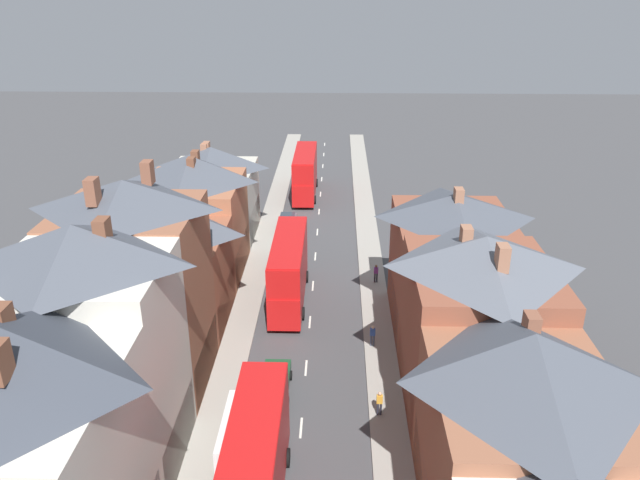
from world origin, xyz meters
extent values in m
cube|color=gray|center=(-5.10, 38.00, 0.07)|extent=(2.20, 104.00, 0.14)
cube|color=gray|center=(5.10, 38.00, 0.07)|extent=(2.20, 104.00, 0.14)
cube|color=silver|center=(0.00, 18.00, 0.01)|extent=(0.14, 1.80, 0.01)
cube|color=silver|center=(0.00, 24.00, 0.01)|extent=(0.14, 1.80, 0.01)
cube|color=silver|center=(0.00, 30.00, 0.01)|extent=(0.14, 1.80, 0.01)
cube|color=silver|center=(0.00, 36.00, 0.01)|extent=(0.14, 1.80, 0.01)
cube|color=silver|center=(0.00, 42.00, 0.01)|extent=(0.14, 1.80, 0.01)
cube|color=silver|center=(0.00, 48.00, 0.01)|extent=(0.14, 1.80, 0.01)
cube|color=silver|center=(0.00, 54.00, 0.01)|extent=(0.14, 1.80, 0.01)
cube|color=silver|center=(0.00, 60.00, 0.01)|extent=(0.14, 1.80, 0.01)
cube|color=silver|center=(0.00, 66.00, 0.01)|extent=(0.14, 1.80, 0.01)
cube|color=silver|center=(0.00, 72.00, 0.01)|extent=(0.14, 1.80, 0.01)
cube|color=silver|center=(0.00, 78.00, 0.01)|extent=(0.14, 1.80, 0.01)
cube|color=silver|center=(0.00, 84.00, 0.01)|extent=(0.14, 1.80, 0.01)
cube|color=brown|center=(-10.13, 8.20, 12.66)|extent=(0.60, 0.90, 1.36)
cube|color=beige|center=(-10.20, 15.03, 5.87)|extent=(8.00, 7.01, 11.75)
cube|color=maroon|center=(-6.26, 15.03, 1.60)|extent=(0.12, 6.45, 3.20)
pyramid|color=#474C56|center=(-10.20, 15.03, 12.77)|extent=(8.00, 7.01, 2.04)
cube|color=brown|center=(-8.91, 15.39, 13.35)|extent=(0.60, 0.90, 1.17)
cube|color=brown|center=(-10.20, 22.26, 5.93)|extent=(8.00, 7.44, 11.87)
cube|color=#1E5133|center=(-6.26, 22.26, 1.60)|extent=(0.12, 6.84, 3.20)
pyramid|color=#474C56|center=(-10.20, 22.26, 12.75)|extent=(8.00, 7.44, 1.76)
cube|color=brown|center=(-9.33, 24.33, 13.44)|extent=(0.60, 0.90, 1.39)
cube|color=brown|center=(-11.26, 20.60, 13.49)|extent=(0.60, 0.90, 1.48)
cube|color=#935138|center=(-10.20, 29.98, 3.54)|extent=(8.00, 8.00, 7.07)
cube|color=maroon|center=(-6.26, 29.98, 1.60)|extent=(0.12, 7.36, 3.20)
pyramid|color=#474C56|center=(-10.20, 29.98, 8.31)|extent=(8.00, 8.00, 2.47)
cube|color=brown|center=(-10.60, 31.81, 8.89)|extent=(0.60, 0.90, 1.17)
cube|color=#A36042|center=(-10.20, 38.36, 4.20)|extent=(8.00, 8.76, 8.39)
cube|color=black|center=(-6.26, 38.36, 1.60)|extent=(0.12, 8.06, 3.20)
pyramid|color=#474C56|center=(-10.20, 38.36, 9.50)|extent=(8.00, 8.76, 2.23)
cube|color=brown|center=(-9.96, 39.48, 10.12)|extent=(0.60, 0.90, 1.23)
cube|color=brown|center=(-9.87, 37.53, 10.09)|extent=(0.60, 0.90, 1.18)
cube|color=#BCB7A8|center=(-10.20, 46.94, 3.53)|extent=(8.00, 8.40, 7.07)
cube|color=maroon|center=(-6.26, 46.94, 1.60)|extent=(0.12, 7.72, 3.20)
pyramid|color=#474C56|center=(-10.20, 46.94, 8.09)|extent=(8.00, 8.40, 2.06)
cube|color=#99664C|center=(-10.86, 47.28, 8.72)|extent=(0.60, 0.90, 1.26)
cube|color=#99664C|center=(-10.72, 47.67, 8.76)|extent=(0.60, 0.90, 1.33)
cube|color=brown|center=(10.20, 11.28, 4.06)|extent=(8.00, 9.51, 8.12)
pyramid|color=#474C56|center=(10.20, 11.28, 9.39)|extent=(8.00, 9.51, 2.54)
cube|color=brown|center=(10.49, 12.80, 10.04)|extent=(0.60, 0.90, 1.31)
cube|color=brown|center=(10.20, 20.66, 4.61)|extent=(8.00, 9.25, 9.21)
cube|color=maroon|center=(6.26, 20.66, 1.60)|extent=(0.12, 8.51, 3.20)
pyramid|color=#565B66|center=(10.20, 20.66, 10.15)|extent=(8.00, 9.25, 1.87)
cube|color=#99664C|center=(9.22, 21.43, 10.74)|extent=(0.60, 0.90, 1.17)
cube|color=#99664C|center=(10.48, 18.34, 10.86)|extent=(0.60, 0.90, 1.41)
cube|color=brown|center=(10.20, 30.01, 4.31)|extent=(8.00, 9.44, 8.62)
cube|color=navy|center=(6.26, 30.01, 1.60)|extent=(0.12, 8.69, 3.20)
pyramid|color=#474C56|center=(10.20, 30.01, 9.46)|extent=(8.00, 9.44, 1.69)
cube|color=#99664C|center=(10.25, 29.46, 10.19)|extent=(0.60, 0.90, 1.46)
cube|color=red|center=(-1.80, 33.39, 1.65)|extent=(2.44, 10.80, 2.50)
cube|color=red|center=(-1.80, 33.39, 4.05)|extent=(2.44, 10.58, 2.30)
cube|color=red|center=(-1.80, 33.39, 5.25)|extent=(2.39, 10.37, 0.10)
cube|color=#28333D|center=(-1.80, 38.74, 1.85)|extent=(2.20, 0.10, 1.20)
cube|color=#28333D|center=(-1.80, 38.74, 4.15)|extent=(2.20, 0.10, 1.10)
cube|color=#28333D|center=(-2.99, 33.39, 1.90)|extent=(0.06, 9.18, 0.90)
cube|color=#28333D|center=(-2.99, 33.39, 4.15)|extent=(0.06, 9.18, 0.90)
cube|color=yellow|center=(-1.80, 38.74, 4.95)|extent=(1.34, 0.08, 0.32)
cylinder|color=black|center=(-3.02, 36.74, 0.50)|extent=(0.30, 1.00, 1.00)
cylinder|color=black|center=(-0.58, 36.74, 0.50)|extent=(0.30, 1.00, 1.00)
cylinder|color=black|center=(-3.02, 30.42, 0.50)|extent=(0.30, 1.00, 1.00)
cylinder|color=black|center=(-0.58, 30.42, 0.50)|extent=(0.30, 1.00, 1.00)
cube|color=red|center=(-1.80, 11.65, 4.05)|extent=(2.44, 10.58, 2.30)
cube|color=red|center=(-1.80, 11.65, 5.25)|extent=(2.39, 10.37, 0.10)
cube|color=#28333D|center=(-1.80, 17.00, 1.85)|extent=(2.20, 0.10, 1.20)
cube|color=#28333D|center=(-1.80, 17.00, 4.15)|extent=(2.20, 0.10, 1.10)
cube|color=#28333D|center=(-2.99, 11.65, 4.15)|extent=(0.06, 9.18, 0.90)
cube|color=yellow|center=(-1.80, 17.00, 4.95)|extent=(1.34, 0.08, 0.32)
cylinder|color=black|center=(-3.02, 15.00, 0.50)|extent=(0.30, 1.00, 1.00)
cylinder|color=black|center=(-0.58, 15.00, 0.50)|extent=(0.30, 1.00, 1.00)
cube|color=red|center=(-1.80, 59.57, 1.65)|extent=(2.44, 10.80, 2.50)
cube|color=red|center=(-1.80, 59.57, 4.05)|extent=(2.44, 10.58, 2.30)
cube|color=red|center=(-1.80, 59.57, 5.25)|extent=(2.39, 10.37, 0.10)
cube|color=#28333D|center=(-1.80, 64.92, 1.85)|extent=(2.20, 0.10, 1.20)
cube|color=#28333D|center=(-1.80, 64.92, 4.15)|extent=(2.20, 0.10, 1.10)
cube|color=#28333D|center=(-2.99, 59.57, 1.90)|extent=(0.06, 9.18, 0.90)
cube|color=#28333D|center=(-2.99, 59.57, 4.15)|extent=(0.06, 9.18, 0.90)
cube|color=yellow|center=(-1.80, 64.92, 4.95)|extent=(1.34, 0.08, 0.32)
cylinder|color=black|center=(-3.02, 62.92, 0.50)|extent=(0.30, 1.00, 1.00)
cylinder|color=black|center=(-0.58, 62.92, 0.50)|extent=(0.30, 1.00, 1.00)
cylinder|color=black|center=(-3.02, 56.60, 0.50)|extent=(0.30, 1.00, 1.00)
cylinder|color=black|center=(-0.58, 56.60, 0.50)|extent=(0.30, 1.00, 1.00)
cube|color=#144728|center=(-1.80, 21.36, 0.65)|extent=(1.70, 4.32, 0.68)
cube|color=#28333D|center=(-1.80, 21.14, 1.29)|extent=(1.46, 2.16, 0.60)
cylinder|color=black|center=(-2.65, 22.70, 0.31)|extent=(0.20, 0.62, 0.62)
cylinder|color=black|center=(-0.95, 22.70, 0.31)|extent=(0.20, 0.62, 0.62)
cylinder|color=black|center=(-2.65, 20.02, 0.31)|extent=(0.20, 0.62, 0.62)
cylinder|color=black|center=(-0.95, 20.02, 0.31)|extent=(0.20, 0.62, 0.62)
cube|color=navy|center=(-3.10, 40.55, 0.68)|extent=(1.70, 4.09, 0.73)
cube|color=#28333D|center=(-3.10, 40.34, 1.34)|extent=(1.46, 2.05, 0.60)
cylinder|color=black|center=(-3.95, 41.82, 0.31)|extent=(0.20, 0.62, 0.62)
cylinder|color=black|center=(-2.25, 41.82, 0.31)|extent=(0.20, 0.62, 0.62)
cylinder|color=black|center=(-3.95, 39.28, 0.31)|extent=(0.20, 0.62, 0.62)
cylinder|color=black|center=(-2.25, 39.28, 0.31)|extent=(0.20, 0.62, 0.62)
cube|color=#4C515B|center=(-3.10, 48.71, 0.65)|extent=(1.70, 4.34, 0.69)
cube|color=#28333D|center=(-3.10, 48.49, 1.30)|extent=(1.46, 2.17, 0.60)
cylinder|color=black|center=(-3.95, 50.05, 0.31)|extent=(0.20, 0.62, 0.62)
cylinder|color=black|center=(-2.25, 50.05, 0.31)|extent=(0.20, 0.62, 0.62)
cylinder|color=black|center=(-3.95, 47.36, 0.31)|extent=(0.20, 0.62, 0.62)
cylinder|color=black|center=(-2.25, 47.36, 0.31)|extent=(0.20, 0.62, 0.62)
cube|color=white|center=(-3.10, 15.65, 1.36)|extent=(1.96, 5.20, 2.10)
cube|color=#28333D|center=(-3.10, 18.20, 1.66)|extent=(1.76, 0.10, 0.90)
cylinder|color=black|center=(-4.08, 17.21, 0.36)|extent=(0.24, 0.72, 0.72)
cylinder|color=black|center=(-2.12, 17.21, 0.36)|extent=(0.24, 0.72, 0.72)
cylinder|color=black|center=(-4.08, 14.09, 0.36)|extent=(0.24, 0.72, 0.72)
cylinder|color=black|center=(-2.12, 14.09, 0.36)|extent=(0.24, 0.72, 0.72)
cylinder|color=#23232D|center=(4.50, 19.15, 0.56)|extent=(0.14, 0.14, 0.84)
cylinder|color=#23232D|center=(4.68, 19.15, 0.56)|extent=(0.14, 0.14, 0.84)
cube|color=gold|center=(4.59, 19.15, 1.25)|extent=(0.36, 0.22, 0.54)
sphere|color=tan|center=(4.59, 19.15, 1.64)|extent=(0.22, 0.22, 0.22)
cylinder|color=#3D4256|center=(4.46, 26.67, 0.56)|extent=(0.14, 0.14, 0.84)
cylinder|color=#3D4256|center=(4.64, 26.67, 0.56)|extent=(0.14, 0.14, 0.84)
cube|color=#2D4C9E|center=(4.55, 26.67, 1.25)|extent=(0.36, 0.22, 0.54)
sphere|color=beige|center=(4.55, 26.67, 1.64)|extent=(0.22, 0.22, 0.22)
cylinder|color=#23232D|center=(5.25, 36.59, 0.56)|extent=(0.14, 0.14, 0.84)
cylinder|color=#23232D|center=(5.43, 36.59, 0.56)|extent=(0.14, 0.14, 0.84)
cube|color=#723384|center=(5.34, 36.59, 1.25)|extent=(0.36, 0.22, 0.54)
sphere|color=brown|center=(5.34, 36.59, 1.64)|extent=(0.22, 0.22, 0.22)
camera|label=1|loc=(1.90, -11.00, 24.23)|focal=35.00mm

